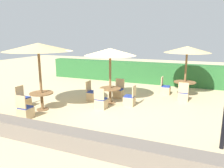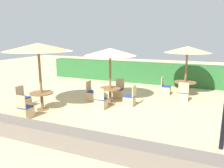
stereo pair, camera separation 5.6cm
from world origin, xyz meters
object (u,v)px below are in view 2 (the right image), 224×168
Objects in this scene: parasol_front_left at (38,47)px; parasol_center at (110,52)px; patio_chair_front_left_south at (25,111)px; patio_chair_center_west at (92,95)px; round_table_front_left at (42,97)px; patio_chair_front_left_west at (24,101)px; patio_chair_back_right_south at (183,96)px; patio_chair_back_right_west at (166,89)px; patio_chair_center_north at (119,92)px; patio_chair_center_south at (101,103)px; parasol_back_right at (188,50)px; round_table_back_right at (185,85)px; round_table_center at (110,91)px; patio_chair_center_east at (130,100)px.

parasol_front_left reaches higher than parasol_center.
patio_chair_front_left_south is (0.06, -1.01, -2.34)m from parasol_front_left.
round_table_front_left is at bearing -32.60° from patio_chair_center_west.
patio_chair_center_west is at bearing 178.10° from parasol_center.
patio_chair_front_left_west is at bearing -178.19° from parasol_front_left.
patio_chair_back_right_west is (-0.99, 0.94, 0.00)m from patio_chair_back_right_south.
round_table_front_left is 2.43m from patio_chair_center_west.
round_table_front_left is (0.00, 0.00, -2.04)m from parasol_front_left.
round_table_front_left is 3.78m from patio_chair_center_north.
patio_chair_front_left_west and patio_chair_back_right_west have the same top height.
patio_chair_center_south is at bearing -92.34° from parasol_center.
patio_chair_back_right_south is 1.00× the size of patio_chair_back_right_west.
round_table_back_right is (0.00, 0.00, -1.78)m from parasol_back_right.
parasol_center is (3.24, 2.03, 2.07)m from patio_chair_front_left_west.
patio_chair_front_left_south is 1.00× the size of patio_chair_back_right_south.
parasol_center is at bearing -140.08° from parasol_back_right.
patio_chair_back_right_west is 0.37× the size of parasol_center.
patio_chair_center_north reaches higher than round_table_front_left.
patio_chair_front_left_west is at bearing -150.25° from patio_chair_back_right_south.
patio_chair_back_right_west reaches higher than round_table_back_right.
round_table_center is 1.01m from patio_chair_center_east.
patio_chair_back_right_west is at bearing 52.09° from patio_chair_front_left_south.
patio_chair_front_left_south is (0.06, -1.01, -0.30)m from round_table_front_left.
parasol_center is at bearing -152.80° from patio_chair_back_right_south.
round_table_center is at bearing 41.54° from parasol_front_left.
parasol_back_right is at bearing 122.22° from patio_chair_center_west.
round_table_front_left is 1.04× the size of patio_chair_back_right_west.
patio_chair_center_north is 1.39m from patio_chair_center_east.
round_table_center is 1.06× the size of patio_chair_center_north.
patio_chair_back_right_west is at bearing -143.21° from patio_chair_center_north.
patio_chair_front_left_west is 1.00× the size of patio_chair_center_north.
parasol_back_right is 2.74× the size of patio_chair_back_right_west.
patio_chair_front_left_west and patio_chair_back_right_south have the same top height.
round_table_center is 1.02m from patio_chair_center_north.
parasol_back_right is at bearing 91.87° from patio_chair_back_right_south.
patio_chair_center_south is at bearing 25.97° from parasol_front_left.
parasol_back_right reaches higher than patio_chair_center_east.
round_table_center is at bearing 88.10° from patio_chair_center_west.
parasol_center is (-3.08, -2.57, -0.04)m from parasol_back_right.
round_table_front_left is 2.49m from patio_chair_center_south.
patio_chair_center_south is at bearing -31.96° from patio_chair_back_right_west.
patio_chair_front_left_west and patio_chair_center_east have the same top height.
round_table_front_left is 0.39× the size of parasol_center.
parasol_front_left is at bearing -139.38° from round_table_back_right.
patio_chair_center_south is at bearing 44.08° from patio_chair_center_west.
parasol_front_left is at bearing -139.38° from parasol_back_right.
round_table_back_right is at bearing 122.22° from patio_chair_center_west.
patio_chair_back_right_south is at bearing 111.05° from patio_chair_center_west.
patio_chair_back_right_south is 1.00× the size of patio_chair_center_south.
round_table_back_right is 1.18× the size of patio_chair_center_south.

